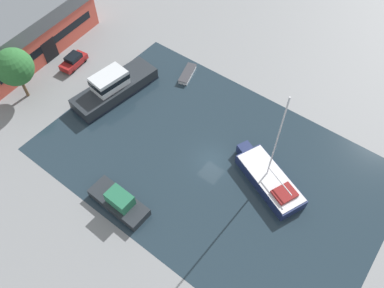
% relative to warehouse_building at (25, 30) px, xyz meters
% --- Properties ---
extents(ground_plane, '(440.00, 440.00, 0.00)m').
position_rel_warehouse_building_xyz_m(ground_plane, '(-0.26, -32.96, -3.37)').
color(ground_plane, gray).
extents(water_canal, '(25.36, 39.00, 0.01)m').
position_rel_warehouse_building_xyz_m(water_canal, '(-0.26, -32.96, -3.36)').
color(water_canal, '#1E2D38').
rests_on(water_canal, ground).
extents(warehouse_building, '(21.69, 10.45, 6.65)m').
position_rel_warehouse_building_xyz_m(warehouse_building, '(0.00, 0.00, 0.00)').
color(warehouse_building, '#C64C3D').
rests_on(warehouse_building, ground).
extents(quay_tree_near_building, '(4.74, 4.74, 7.34)m').
position_rel_warehouse_building_xyz_m(quay_tree_near_building, '(-6.48, -7.19, 1.59)').
color(quay_tree_near_building, brown).
rests_on(quay_tree_near_building, ground).
extents(parked_car, '(4.34, 2.36, 1.68)m').
position_rel_warehouse_building_xyz_m(parked_car, '(1.36, -7.69, -2.53)').
color(parked_car, maroon).
rests_on(parked_car, ground).
extents(sailboat_moored, '(6.51, 10.04, 13.28)m').
position_rel_warehouse_building_xyz_m(sailboat_moored, '(1.21, -39.61, -2.62)').
color(sailboat_moored, '#19234C').
rests_on(sailboat_moored, water_canal).
extents(motor_cruiser, '(12.37, 5.34, 3.64)m').
position_rel_warehouse_building_xyz_m(motor_cruiser, '(0.82, -16.23, -2.06)').
color(motor_cruiser, '#23282D').
rests_on(motor_cruiser, water_canal).
extents(small_dinghy, '(4.24, 2.45, 0.59)m').
position_rel_warehouse_building_xyz_m(small_dinghy, '(9.49, -21.81, -3.06)').
color(small_dinghy, silver).
rests_on(small_dinghy, water_canal).
extents(cabin_boat, '(2.75, 6.96, 2.46)m').
position_rel_warehouse_building_xyz_m(cabin_boat, '(-10.91, -28.44, -2.50)').
color(cabin_boat, '#23282D').
rests_on(cabin_boat, water_canal).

